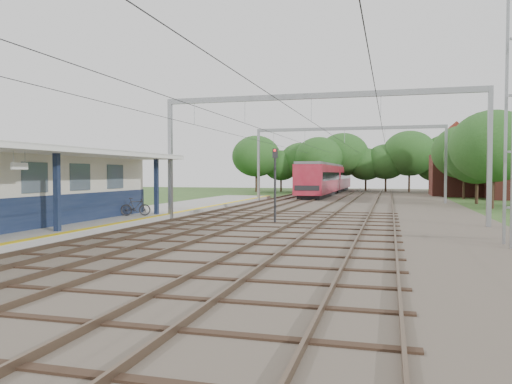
% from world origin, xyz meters
% --- Properties ---
extents(ground, '(160.00, 160.00, 0.00)m').
position_xyz_m(ground, '(0.00, 0.00, 0.00)').
color(ground, '#2D4C1E').
rests_on(ground, ground).
extents(ballast_bed, '(18.00, 90.00, 0.10)m').
position_xyz_m(ballast_bed, '(4.00, 30.00, 0.05)').
color(ballast_bed, '#473D33').
rests_on(ballast_bed, ground).
extents(platform, '(5.00, 52.00, 0.35)m').
position_xyz_m(platform, '(-7.50, 14.00, 0.17)').
color(platform, gray).
rests_on(platform, ground).
extents(yellow_stripe, '(0.45, 52.00, 0.01)m').
position_xyz_m(yellow_stripe, '(-5.25, 14.00, 0.35)').
color(yellow_stripe, yellow).
rests_on(yellow_stripe, platform).
extents(station_building, '(3.41, 18.00, 3.40)m').
position_xyz_m(station_building, '(-8.88, 7.00, 2.04)').
color(station_building, beige).
rests_on(station_building, platform).
extents(canopy, '(6.40, 20.00, 3.44)m').
position_xyz_m(canopy, '(-7.77, 6.00, 3.64)').
color(canopy, '#121D39').
rests_on(canopy, platform).
extents(rail_tracks, '(11.80, 88.00, 0.15)m').
position_xyz_m(rail_tracks, '(1.50, 30.00, 0.18)').
color(rail_tracks, brown).
rests_on(rail_tracks, ballast_bed).
extents(catenary_system, '(17.22, 88.00, 7.00)m').
position_xyz_m(catenary_system, '(3.39, 25.28, 5.51)').
color(catenary_system, gray).
rests_on(catenary_system, ground).
extents(tree_band, '(31.72, 30.88, 8.82)m').
position_xyz_m(tree_band, '(3.84, 57.12, 4.92)').
color(tree_band, '#382619').
rests_on(tree_band, ground).
extents(house_far, '(8.00, 6.12, 8.66)m').
position_xyz_m(house_far, '(16.00, 52.00, 3.23)').
color(house_far, brown).
rests_on(house_far, ground).
extents(bicycle, '(1.73, 1.00, 1.00)m').
position_xyz_m(bicycle, '(-6.48, 13.57, 0.85)').
color(bicycle, black).
rests_on(bicycle, platform).
extents(train, '(2.89, 35.97, 3.80)m').
position_xyz_m(train, '(-0.50, 54.35, 2.12)').
color(train, black).
rests_on(train, ballast_bed).
extents(signal_post, '(0.31, 0.28, 4.05)m').
position_xyz_m(signal_post, '(1.35, 14.42, 2.49)').
color(signal_post, black).
rests_on(signal_post, ground).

